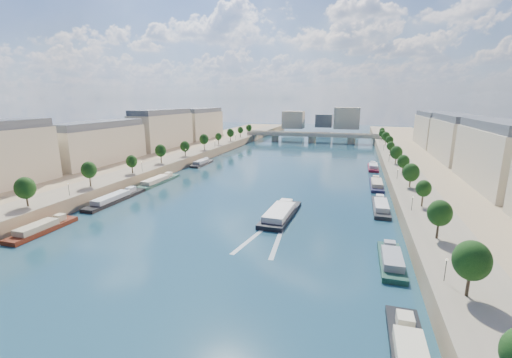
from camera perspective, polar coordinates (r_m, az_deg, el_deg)
The scene contains 17 objects.
ground at distance 163.91m, azimuth 3.23°, elevation 0.56°, with size 700.00×700.00×0.00m, color #0D2839.
quay_left at distance 192.66m, azimuth -18.11°, elevation 2.59°, with size 44.00×520.00×5.00m, color #9E8460.
quay_right at distance 163.21m, azimuth 28.66°, elevation -0.22°, with size 44.00×520.00×5.00m, color #9E8460.
pave_left at distance 184.20m, azimuth -14.30°, elevation 3.18°, with size 14.00×520.00×0.10m, color gray.
pave_right at distance 160.10m, azimuth 23.52°, elevation 1.01°, with size 14.00×520.00×0.10m, color gray.
trees_left at distance 184.07m, azimuth -13.55°, elevation 4.93°, with size 4.80×268.80×8.26m.
trees_right at distance 168.70m, azimuth 22.64°, elevation 3.55°, with size 4.80×268.80×8.26m.
lamps_left at distance 173.01m, azimuth -14.75°, elevation 3.45°, with size 0.36×200.36×4.28m.
lamps_right at distance 163.97m, azimuth 21.86°, elevation 2.40°, with size 0.36×200.36×4.28m.
buildings_left at distance 207.97m, azimuth -19.50°, elevation 7.12°, with size 16.00×226.00×23.20m.
buildings_right at distance 175.72m, azimuth 32.52°, elevation 4.81°, with size 16.00×226.00×23.20m.
skyline at distance 377.32m, azimuth 11.56°, elevation 9.75°, with size 79.00×42.00×22.00m.
bridge at distance 294.15m, azimuth 9.33°, elevation 7.05°, with size 112.00×12.00×8.15m.
tour_barge at distance 107.41m, azimuth 4.10°, elevation -5.78°, with size 8.69×26.97×3.71m.
wake at distance 92.63m, azimuth 1.84°, elevation -9.57°, with size 10.76×26.01×0.04m.
moored_barges_left at distance 133.31m, azimuth -22.27°, elevation -3.03°, with size 5.00×157.16×3.60m.
moored_barges_right at distance 118.09m, azimuth 20.17°, elevation -4.88°, with size 5.00×164.16×3.60m.
Camera 1 is at (36.39, -55.73, 35.93)m, focal length 24.00 mm.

